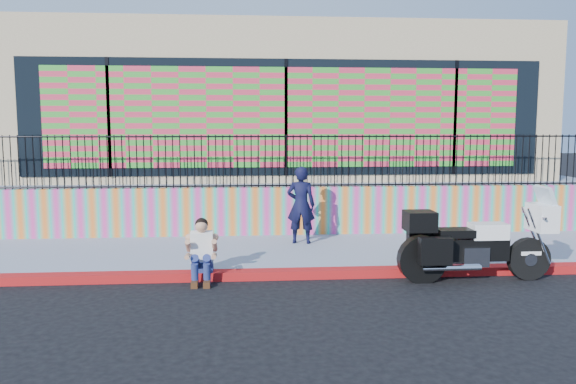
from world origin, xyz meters
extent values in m
plane|color=black|center=(0.00, 0.00, 0.00)|extent=(90.00, 90.00, 0.00)
cube|color=#AB0C1E|center=(0.00, 0.00, 0.07)|extent=(16.00, 0.30, 0.15)
cube|color=gray|center=(0.00, 1.65, 0.07)|extent=(16.00, 3.00, 0.15)
cube|color=#E13B95|center=(0.00, 3.25, 0.70)|extent=(16.00, 0.20, 1.10)
cube|color=gray|center=(0.00, 8.35, 0.62)|extent=(16.00, 10.00, 1.25)
cube|color=tan|center=(0.00, 8.15, 3.25)|extent=(14.00, 8.00, 4.00)
cube|color=black|center=(0.00, 4.13, 2.85)|extent=(12.60, 0.04, 2.80)
cube|color=#DF314F|center=(0.00, 4.10, 2.85)|extent=(11.48, 0.02, 2.40)
cylinder|color=black|center=(3.85, -0.41, 0.37)|extent=(0.73, 0.16, 0.73)
cylinder|color=black|center=(1.97, -0.41, 0.37)|extent=(0.73, 0.16, 0.73)
cube|color=black|center=(2.91, -0.41, 0.55)|extent=(1.05, 0.31, 0.38)
cube|color=silver|center=(2.86, -0.41, 0.44)|extent=(0.44, 0.38, 0.33)
cube|color=white|center=(3.11, -0.41, 0.86)|extent=(0.61, 0.35, 0.27)
cube|color=black|center=(2.52, -0.41, 0.84)|extent=(0.61, 0.38, 0.13)
cube|color=white|center=(4.05, -0.41, 1.09)|extent=(0.33, 0.58, 0.47)
cube|color=silver|center=(4.10, -0.41, 1.44)|extent=(0.20, 0.51, 0.37)
cube|color=black|center=(1.92, -0.41, 1.05)|extent=(0.49, 0.47, 0.33)
cube|color=black|center=(2.08, -0.75, 0.61)|extent=(0.53, 0.20, 0.44)
cube|color=black|center=(2.08, -0.08, 0.61)|extent=(0.53, 0.20, 0.44)
cube|color=white|center=(3.85, -0.41, 0.48)|extent=(0.35, 0.18, 0.07)
imported|color=black|center=(0.18, 2.24, 0.97)|extent=(0.67, 0.50, 1.65)
cube|color=navy|center=(-1.76, 0.02, 0.24)|extent=(0.36, 0.28, 0.18)
cube|color=white|center=(-1.76, -0.02, 0.59)|extent=(0.38, 0.27, 0.54)
sphere|color=tan|center=(-1.76, -0.06, 0.95)|extent=(0.21, 0.21, 0.21)
cube|color=#472814|center=(-1.86, -0.42, 0.05)|extent=(0.11, 0.26, 0.10)
cube|color=#472814|center=(-1.66, -0.42, 0.05)|extent=(0.11, 0.26, 0.10)
camera|label=1|loc=(-1.03, -9.52, 2.62)|focal=35.00mm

